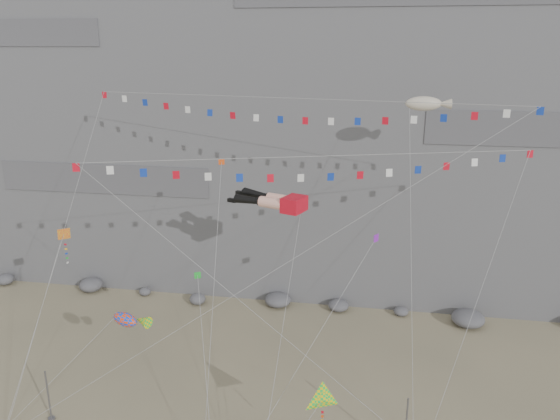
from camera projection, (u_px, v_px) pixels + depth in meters
name	position (u px, v px, depth m)	size (l,w,h in m)	color
ground	(236.00, 415.00, 38.31)	(120.00, 120.00, 0.00)	gray
cliff	(301.00, 44.00, 61.18)	(80.00, 28.00, 50.00)	slate
talus_boulders	(278.00, 300.00, 54.16)	(60.00, 3.00, 1.20)	slate
anchor_pole_left	(48.00, 396.00, 37.31)	(0.12, 0.12, 3.85)	slate
legs_kite	(274.00, 201.00, 42.07)	(6.59, 18.83, 20.85)	red
flag_banner_upper	(292.00, 99.00, 41.62)	(34.07, 18.39, 30.94)	red
flag_banner_lower	(316.00, 157.00, 36.94)	(29.90, 11.51, 20.52)	red
harlequin_kite	(64.00, 235.00, 38.72)	(3.03, 7.51, 13.81)	red
fish_windsock	(125.00, 320.00, 37.42)	(9.26, 4.69, 10.69)	#FF430D
delta_kite	(323.00, 400.00, 31.60)	(5.16, 4.53, 7.53)	yellow
blimp_windsock	(423.00, 104.00, 42.07)	(3.93, 15.01, 24.97)	beige
small_kite_a	(221.00, 169.00, 42.14)	(3.13, 16.00, 22.49)	#E14A12
small_kite_b	(374.00, 241.00, 38.46)	(8.70, 12.38, 18.42)	purple
small_kite_c	(198.00, 279.00, 37.57)	(3.92, 9.04, 13.25)	green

